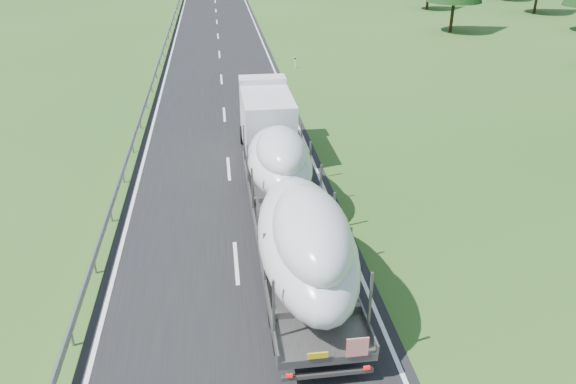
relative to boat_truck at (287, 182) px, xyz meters
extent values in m
plane|color=#2C511B|center=(-2.25, -2.12, -2.38)|extent=(400.00, 400.00, 0.00)
cylinder|color=slate|center=(-7.55, -2.12, -2.08)|extent=(0.10, 0.10, 0.60)
cube|color=silver|center=(4.25, 27.88, -1.88)|extent=(0.12, 0.07, 1.00)
cube|color=black|center=(4.25, 27.88, -1.56)|extent=(0.13, 0.08, 0.12)
cylinder|color=black|center=(24.06, 41.96, -0.42)|extent=(0.36, 0.36, 3.91)
cube|color=silver|center=(0.00, 8.62, -0.36)|extent=(2.70, 5.32, 2.97)
cube|color=black|center=(0.00, 11.32, 0.17)|extent=(2.44, 0.11, 1.48)
cube|color=silver|center=(0.00, 10.95, 1.28)|extent=(2.66, 1.30, 0.32)
cube|color=#5F5D5A|center=(0.00, 7.56, -1.79)|extent=(2.68, 3.20, 0.26)
cylinder|color=black|center=(-1.22, 10.53, -1.85)|extent=(0.38, 1.06, 1.06)
cylinder|color=black|center=(1.22, 10.53, -1.85)|extent=(0.38, 1.06, 1.06)
cylinder|color=black|center=(-1.22, 7.14, -1.85)|extent=(0.38, 1.06, 1.06)
cylinder|color=black|center=(1.22, 7.14, -1.85)|extent=(0.38, 1.06, 1.06)
cube|color=#5F5D5A|center=(0.00, -1.45, -1.40)|extent=(2.99, 14.86, 0.28)
cube|color=#5F5D5A|center=(-1.41, -1.45, -1.14)|extent=(0.20, 14.84, 0.25)
cube|color=#5F5D5A|center=(1.41, -1.45, -1.14)|extent=(0.20, 14.84, 0.25)
cube|color=#5F5D5A|center=(-1.41, -7.81, -0.26)|extent=(0.07, 0.07, 2.01)
cube|color=#5F5D5A|center=(1.41, -7.81, -0.26)|extent=(0.07, 0.07, 2.01)
cube|color=#5F5D5A|center=(-1.41, -5.26, -0.26)|extent=(0.07, 0.07, 2.01)
cube|color=#5F5D5A|center=(1.41, -5.26, -0.26)|extent=(0.07, 0.07, 2.01)
cube|color=#5F5D5A|center=(-1.41, -2.72, -0.26)|extent=(0.07, 0.07, 2.01)
cube|color=#5F5D5A|center=(1.41, -2.72, -0.26)|extent=(0.07, 0.07, 2.01)
cube|color=#5F5D5A|center=(-1.41, -0.18, -0.26)|extent=(0.07, 0.07, 2.01)
cube|color=#5F5D5A|center=(1.41, -0.18, -0.26)|extent=(0.07, 0.07, 2.01)
cube|color=#5F5D5A|center=(-1.41, 2.37, -0.26)|extent=(0.07, 0.07, 2.01)
cube|color=#5F5D5A|center=(1.41, 2.37, -0.26)|extent=(0.07, 0.07, 2.01)
cube|color=#5F5D5A|center=(-1.41, 4.91, -0.26)|extent=(0.07, 0.07, 2.01)
cube|color=#5F5D5A|center=(1.41, 4.91, -0.26)|extent=(0.07, 0.07, 2.01)
cylinder|color=black|center=(-1.17, -7.17, -1.85)|extent=(0.43, 1.06, 1.06)
cylinder|color=black|center=(1.17, -7.17, -1.85)|extent=(0.43, 1.06, 1.06)
cylinder|color=black|center=(-1.17, -5.90, -1.85)|extent=(0.43, 1.06, 1.06)
cylinder|color=black|center=(1.17, -5.90, -1.85)|extent=(0.43, 1.06, 1.06)
cube|color=#5F5D5A|center=(0.00, -8.81, -1.90)|extent=(2.65, 0.15, 0.13)
cube|color=red|center=(0.79, -8.89, -0.95)|extent=(0.64, 0.05, 0.64)
cube|color=yellow|center=(-0.32, -8.89, -1.10)|extent=(0.58, 0.05, 0.19)
cube|color=red|center=(-1.11, -8.89, -1.74)|extent=(0.19, 0.07, 0.11)
cube|color=red|center=(1.11, -8.89, -1.74)|extent=(0.19, 0.07, 0.11)
ellipsoid|color=silver|center=(0.00, -4.84, 0.09)|extent=(3.21, 8.35, 2.71)
ellipsoid|color=silver|center=(0.00, -5.88, 1.04)|extent=(2.43, 5.29, 2.17)
ellipsoid|color=silver|center=(0.00, 2.37, -0.11)|extent=(2.89, 6.55, 2.31)
ellipsoid|color=silver|center=(0.00, 1.55, 0.70)|extent=(2.19, 4.15, 1.85)
camera|label=1|loc=(-2.57, -20.51, 9.84)|focal=35.00mm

